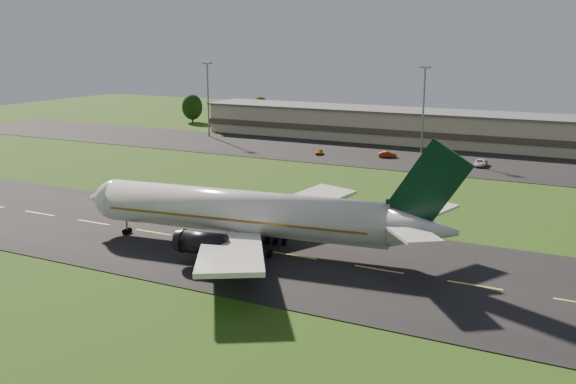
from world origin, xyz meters
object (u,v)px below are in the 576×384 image
at_px(airliner, 248,214).
at_px(service_vehicle_b, 387,154).
at_px(light_mast_centre, 424,99).
at_px(service_vehicle_c, 480,163).
at_px(service_vehicle_a, 319,152).
at_px(terminal, 444,129).
at_px(light_mast_west, 208,90).

distance_m(airliner, service_vehicle_b, 70.97).
xyz_separation_m(light_mast_centre, service_vehicle_c, (15.59, -10.27, -11.91)).
xyz_separation_m(airliner, service_vehicle_c, (16.23, 69.63, -3.83)).
bearing_deg(service_vehicle_a, airliner, -90.88).
height_order(terminal, light_mast_centre, light_mast_centre).
bearing_deg(terminal, airliner, -91.22).
height_order(light_mast_centre, service_vehicle_c, light_mast_centre).
height_order(airliner, light_mast_centre, light_mast_centre).
bearing_deg(terminal, service_vehicle_b, -104.85).
relative_size(service_vehicle_a, service_vehicle_c, 0.70).
bearing_deg(service_vehicle_b, light_mast_centre, -49.25).
relative_size(light_mast_centre, service_vehicle_a, 5.53).
xyz_separation_m(terminal, light_mast_centre, (-1.40, -16.18, 8.75)).
relative_size(light_mast_west, service_vehicle_c, 3.89).
relative_size(light_mast_west, service_vehicle_a, 5.53).
distance_m(airliner, service_vehicle_c, 71.60).
xyz_separation_m(terminal, service_vehicle_b, (-6.73, -25.37, -3.21)).
bearing_deg(service_vehicle_c, light_mast_centre, 144.18).
relative_size(light_mast_west, light_mast_centre, 1.00).
distance_m(service_vehicle_b, service_vehicle_c, 20.94).
bearing_deg(service_vehicle_a, light_mast_west, 144.79).
xyz_separation_m(airliner, light_mast_centre, (0.64, 79.90, 8.08)).
xyz_separation_m(airliner, service_vehicle_a, (-20.34, 67.54, -3.93)).
xyz_separation_m(light_mast_west, service_vehicle_b, (54.68, -9.19, -11.95)).
bearing_deg(service_vehicle_a, service_vehicle_b, -6.17).
relative_size(light_mast_centre, service_vehicle_c, 3.89).
bearing_deg(service_vehicle_c, service_vehicle_a, -179.18).
bearing_deg(light_mast_west, terminal, 14.76).
bearing_deg(terminal, service_vehicle_c, -61.79).
distance_m(airliner, terminal, 96.10).
bearing_deg(light_mast_west, service_vehicle_a, -17.58).
distance_m(light_mast_west, light_mast_centre, 60.00).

